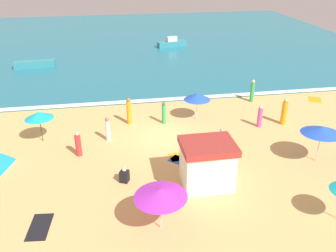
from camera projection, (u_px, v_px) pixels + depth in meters
ground_plane at (163, 137)px, 23.71m from camera, size 60.00×60.00×0.00m
ocean_water at (130, 41)px, 48.51m from camera, size 60.00×44.00×0.10m
wave_breaker_foam at (150, 100)px, 29.25m from camera, size 57.00×0.70×0.01m
lifeguard_cabana at (207, 164)px, 18.45m from camera, size 2.69×2.23×2.43m
beach_umbrella_1 at (322, 130)px, 20.21m from camera, size 2.63×2.65×2.26m
beach_umbrella_2 at (39, 115)px, 22.51m from camera, size 2.51×2.51×2.03m
beach_umbrella_3 at (160, 193)px, 15.21m from camera, size 3.05×3.04×2.07m
beach_umbrella_4 at (197, 96)px, 25.56m from camera, size 2.60×2.61×1.98m
parked_bicycle at (221, 138)px, 22.79m from camera, size 0.60×1.75×0.76m
beachgoer_1 at (78, 145)px, 21.32m from camera, size 0.44×0.44×1.54m
beachgoer_2 at (108, 129)px, 23.00m from camera, size 0.37×0.37×1.60m
beachgoer_3 at (129, 111)px, 25.18m from camera, size 0.44×0.44×1.93m
beachgoer_4 at (260, 117)px, 24.84m from camera, size 0.32×0.32×1.56m
beachgoer_5 at (124, 175)px, 19.03m from camera, size 0.58×0.58×0.88m
beachgoer_6 at (164, 113)px, 25.29m from camera, size 0.37×0.37×1.60m
beachgoer_8 at (284, 112)px, 25.15m from camera, size 0.49×0.49×1.88m
beachgoer_9 at (252, 91)px, 28.93m from camera, size 0.40×0.40×1.82m
beach_towel_0 at (315, 100)px, 29.66m from camera, size 1.45×1.59×0.01m
beach_towel_1 at (181, 161)px, 21.01m from camera, size 1.60×1.59×0.01m
beach_towel_2 at (183, 156)px, 21.52m from camera, size 1.68×1.12×0.01m
beach_towel_3 at (40, 227)px, 16.03m from camera, size 1.07×1.86×0.01m
small_boat_0 at (172, 43)px, 45.32m from camera, size 3.74×1.68×1.25m
small_boat_1 at (35, 64)px, 37.41m from camera, size 4.07×1.32×0.65m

